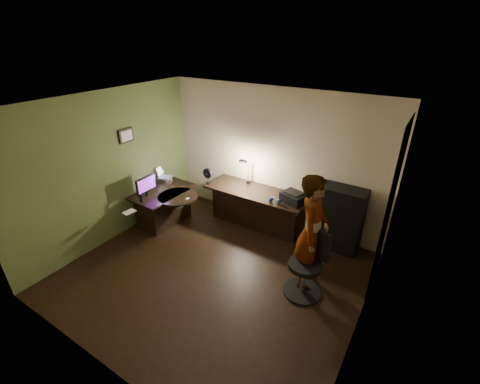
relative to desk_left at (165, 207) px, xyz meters
The scene contains 27 objects.
floor 1.94m from the desk_left, 23.17° to the right, with size 4.50×4.00×0.01m, color black.
ceiling 3.03m from the desk_left, 23.17° to the right, with size 4.50×4.00×0.01m, color silver.
wall_back 2.37m from the desk_left, 35.53° to the left, with size 4.50×0.01×2.70m, color tan.
wall_front 3.42m from the desk_left, 57.51° to the right, with size 4.50×0.01×2.70m, color tan.
wall_left 1.34m from the desk_left, 123.63° to the right, with size 0.01×4.00×2.70m, color tan.
wall_right 4.20m from the desk_left, 10.61° to the right, with size 0.01×4.00×2.70m, color tan.
green_wall_overlay 1.34m from the desk_left, 122.83° to the right, with size 0.00×4.00×2.70m, color #516330.
arched_doorway 4.12m from the desk_left, ahead, with size 0.01×0.90×2.60m, color black.
french_door 4.26m from the desk_left, 18.06° to the right, with size 0.02×0.92×2.10m, color white.
framed_picture 1.59m from the desk_left, 147.04° to the right, with size 0.04×0.30×0.25m, color black.
desk_left is the anchor object (origin of this frame).
desk_right 1.84m from the desk_left, 28.59° to the left, with size 2.05×0.72×0.77m, color black.
cabinet 3.38m from the desk_left, 17.75° to the left, with size 0.79×0.40×1.19m, color black.
laptop_stand 0.64m from the desk_left, 128.12° to the left, with size 0.22×0.18×0.09m, color silver.
laptop 0.74m from the desk_left, 127.75° to the left, with size 0.31×0.29×0.22m, color silver.
monitor 0.59m from the desk_left, 112.30° to the right, with size 0.09×0.46×0.30m, color black.
mouse 0.70m from the desk_left, ahead, with size 0.06×0.09×0.03m, color silver.
phone 0.84m from the desk_left, 22.66° to the right, with size 0.07×0.13×0.01m, color black.
pen 0.54m from the desk_left, ahead, with size 0.01×0.15×0.01m, color black.
speaker 0.67m from the desk_left, 94.83° to the right, with size 0.06×0.06×0.16m, color black.
notepad 0.96m from the desk_left, 86.82° to the right, with size 0.15×0.21×0.01m, color silver.
desk_fan 1.08m from the desk_left, 47.72° to the left, with size 0.21×0.11×0.32m, color black.
headphones 2.27m from the desk_left, 16.79° to the left, with size 0.20×0.09×0.10m, color navy.
printer 2.60m from the desk_left, 19.63° to the left, with size 0.42×0.33×0.19m, color black.
desk_lamp 1.84m from the desk_left, 39.46° to the left, with size 0.14×0.27×0.60m, color black.
office_chair 3.17m from the desk_left, ahead, with size 0.58×0.58×1.03m, color black.
person 3.17m from the desk_left, ahead, with size 0.66×0.44×1.84m, color #D8A88C.
Camera 1 is at (2.54, -3.23, 3.57)m, focal length 24.00 mm.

